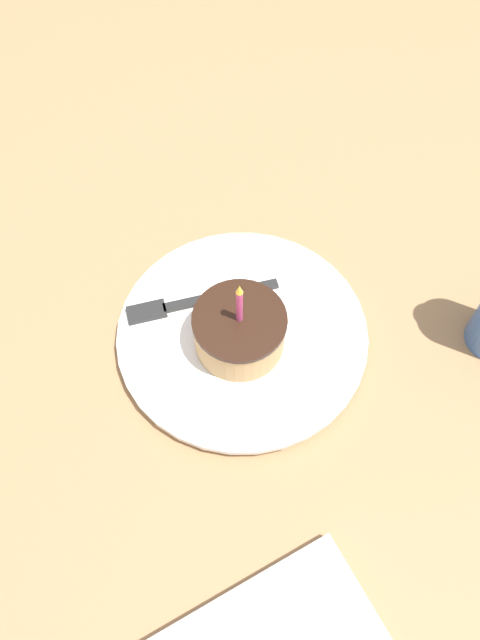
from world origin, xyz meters
TOP-DOWN VIEW (x-y plane):
  - ground_plane at (0.00, 0.00)m, footprint 2.40×2.40m
  - plate at (0.00, -0.01)m, footprint 0.29×0.29m
  - cake_slice at (0.01, 0.01)m, footprint 0.10×0.10m
  - fork at (0.03, -0.07)m, footprint 0.18×0.06m

SIDE VIEW (x-z plane):
  - ground_plane at x=0.00m, z-range -0.04..0.00m
  - plate at x=0.00m, z-range 0.00..0.02m
  - fork at x=0.03m, z-range 0.02..0.02m
  - cake_slice at x=0.01m, z-range -0.01..0.10m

